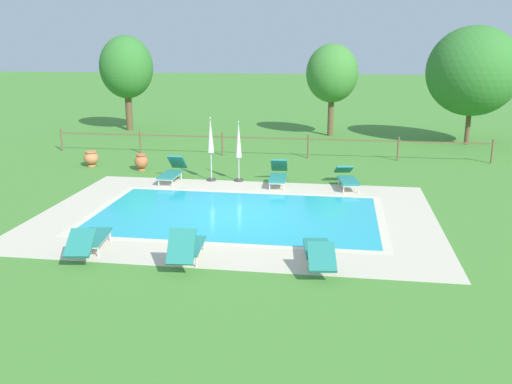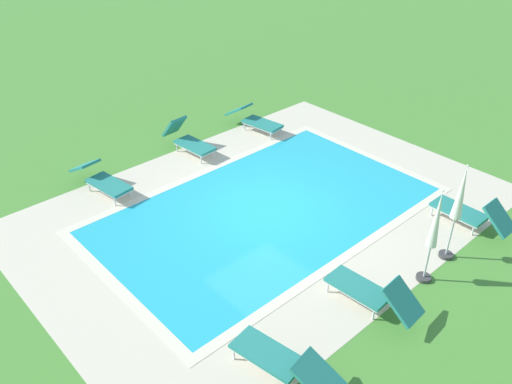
{
  "view_description": "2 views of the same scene",
  "coord_description": "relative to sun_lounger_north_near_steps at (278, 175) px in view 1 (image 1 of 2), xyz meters",
  "views": [
    {
      "loc": [
        3.0,
        -15.77,
        4.99
      ],
      "look_at": [
        0.53,
        0.5,
        0.6
      ],
      "focal_mm": 39.25,
      "sensor_mm": 36.0,
      "label": 1
    },
    {
      "loc": [
        7.71,
        8.05,
        7.63
      ],
      "look_at": [
        0.73,
        0.42,
        1.05
      ],
      "focal_mm": 37.08,
      "sensor_mm": 36.0,
      "label": 2
    }
  ],
  "objects": [
    {
      "name": "tree_far_west",
      "position": [
        1.61,
        11.57,
        3.02
      ],
      "size": [
        2.81,
        2.81,
        4.99
      ],
      "color": "brown",
      "rests_on": "ground"
    },
    {
      "name": "sun_lounger_north_mid",
      "position": [
        -3.78,
        -7.52,
        -0.02
      ],
      "size": [
        0.88,
        2.1,
        0.77
      ],
      "color": "#237A70",
      "rests_on": "ground"
    },
    {
      "name": "sun_lounger_north_end",
      "position": [
        -1.26,
        -7.75,
        0.02
      ],
      "size": [
        0.74,
        1.9,
        0.99
      ],
      "color": "#237A70",
      "rests_on": "ground"
    },
    {
      "name": "sun_lounger_south_mid",
      "position": [
        1.78,
        -7.51,
        -0.02
      ],
      "size": [
        0.87,
        2.12,
        0.74
      ],
      "color": "#237A70",
      "rests_on": "ground"
    },
    {
      "name": "tree_centre",
      "position": [
        8.55,
        9.84,
        3.27
      ],
      "size": [
        4.55,
        4.55,
        5.85
      ],
      "color": "brown",
      "rests_on": "ground"
    },
    {
      "name": "patio_umbrella_closed_row_mid_west",
      "position": [
        -1.51,
        0.3,
        0.99
      ],
      "size": [
        0.32,
        0.32,
        2.26
      ],
      "color": "#383838",
      "rests_on": "ground"
    },
    {
      "name": "patio_umbrella_closed_row_west",
      "position": [
        -2.54,
        0.21,
        1.14
      ],
      "size": [
        0.32,
        0.32,
        2.38
      ],
      "color": "#383838",
      "rests_on": "ground"
    },
    {
      "name": "terracotta_urn_by_tree",
      "position": [
        -5.74,
        1.52,
        -0.01
      ],
      "size": [
        0.54,
        0.54,
        0.68
      ],
      "color": "#B7663D",
      "rests_on": "ground"
    },
    {
      "name": "pool_coping_rim",
      "position": [
        -0.83,
        -3.88,
        -0.37
      ],
      "size": [
        8.8,
        5.41,
        0.01
      ],
      "color": "beige",
      "rests_on": "ground"
    },
    {
      "name": "sun_lounger_north_far",
      "position": [
        -3.97,
        -0.05,
        0.0
      ],
      "size": [
        0.62,
        1.96,
        0.9
      ],
      "color": "#237A70",
      "rests_on": "ground"
    },
    {
      "name": "sun_lounger_north_near_steps",
      "position": [
        0.0,
        0.0,
        0.0
      ],
      "size": [
        0.72,
        2.01,
        0.87
      ],
      "color": "#237A70",
      "rests_on": "ground"
    },
    {
      "name": "perimeter_fence",
      "position": [
        -1.18,
        5.09,
        0.33
      ],
      "size": [
        19.69,
        0.08,
        1.05
      ],
      "color": "brown",
      "rests_on": "ground"
    },
    {
      "name": "tree_west_mid",
      "position": [
        -10.18,
        11.82,
        3.25
      ],
      "size": [
        3.06,
        3.06,
        5.43
      ],
      "color": "brown",
      "rests_on": "ground"
    },
    {
      "name": "ground_plane",
      "position": [
        -0.83,
        -3.88,
        -0.38
      ],
      "size": [
        160.0,
        160.0,
        0.0
      ],
      "primitive_type": "plane",
      "color": "#478433"
    },
    {
      "name": "swimming_pool_water",
      "position": [
        -0.83,
        -3.88,
        -0.37
      ],
      "size": [
        8.32,
        4.93,
        0.01
      ],
      "primitive_type": "cube",
      "color": "#23A8C1",
      "rests_on": "ground"
    },
    {
      "name": "pool_deck_paving",
      "position": [
        -0.83,
        -3.88,
        -0.37
      ],
      "size": [
        11.79,
        8.4,
        0.01
      ],
      "primitive_type": "cube",
      "color": "beige",
      "rests_on": "ground"
    },
    {
      "name": "sun_lounger_south_near_corner",
      "position": [
        2.47,
        -0.0,
        -0.02
      ],
      "size": [
        0.93,
        2.14,
        0.71
      ],
      "color": "#237A70",
      "rests_on": "ground"
    },
    {
      "name": "terracotta_urn_near_fence",
      "position": [
        -8.07,
        1.94,
        -0.02
      ],
      "size": [
        0.61,
        0.61,
        0.65
      ],
      "color": "#C67547",
      "rests_on": "ground"
    }
  ]
}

